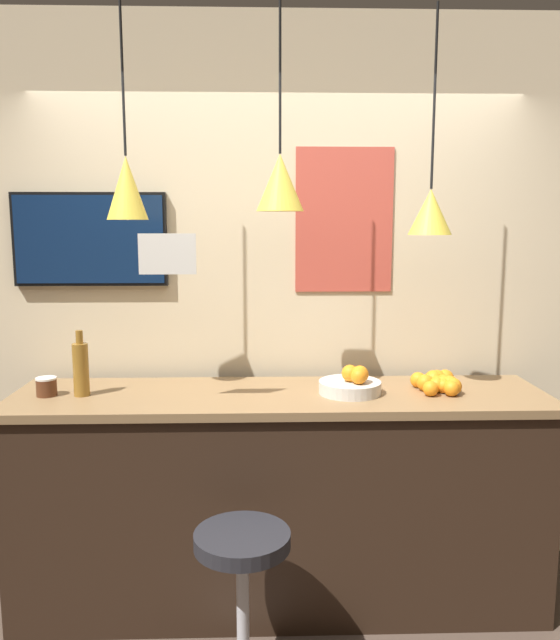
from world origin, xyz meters
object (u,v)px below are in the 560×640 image
at_px(fruit_bowl, 351,384).
at_px(bar_stool, 243,582).
at_px(juice_bottle, 81,368).
at_px(spread_jar, 46,387).
at_px(mounted_tv, 90,239).

bearing_deg(fruit_bowl, bar_stool, -130.73).
distance_m(juice_bottle, spread_jar, 0.18).
distance_m(juice_bottle, mounted_tv, 0.70).
bearing_deg(spread_jar, juice_bottle, 0.00).
xyz_separation_m(bar_stool, fruit_bowl, (0.50, 0.58, 0.64)).
height_order(bar_stool, spread_jar, spread_jar).
bearing_deg(juice_bottle, spread_jar, -180.00).
distance_m(fruit_bowl, spread_jar, 1.42).
bearing_deg(spread_jar, bar_stool, -32.51).
bearing_deg(bar_stool, mounted_tv, 129.13).
distance_m(fruit_bowl, mounted_tv, 1.51).
bearing_deg(mounted_tv, spread_jar, -107.94).
height_order(juice_bottle, spread_jar, juice_bottle).
relative_size(bar_stool, spread_jar, 7.04).
xyz_separation_m(bar_stool, spread_jar, (-0.92, 0.59, 0.64)).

